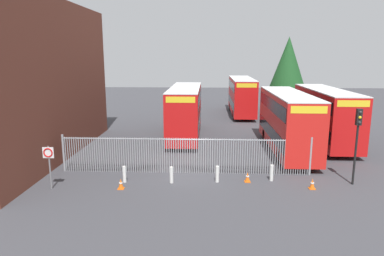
# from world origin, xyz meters

# --- Properties ---
(ground_plane) EXTENTS (100.00, 100.00, 0.00)m
(ground_plane) POSITION_xyz_m (0.00, 8.00, 0.00)
(ground_plane) COLOR #3D3D42
(depot_building_brick) EXTENTS (6.75, 17.93, 10.82)m
(depot_building_brick) POSITION_xyz_m (-11.98, 3.31, 5.41)
(depot_building_brick) COLOR brown
(depot_building_brick) RESTS_ON ground
(palisade_fence) EXTENTS (15.31, 0.14, 2.35)m
(palisade_fence) POSITION_xyz_m (-0.24, 0.00, 1.18)
(palisade_fence) COLOR gray
(palisade_fence) RESTS_ON ground
(double_decker_bus_near_gate) EXTENTS (2.54, 10.81, 4.42)m
(double_decker_bus_near_gate) POSITION_xyz_m (7.05, 5.35, 2.42)
(double_decker_bus_near_gate) COLOR red
(double_decker_bus_near_gate) RESTS_ON ground
(double_decker_bus_behind_fence_left) EXTENTS (2.54, 10.81, 4.42)m
(double_decker_bus_behind_fence_left) POSITION_xyz_m (10.74, 8.19, 2.42)
(double_decker_bus_behind_fence_left) COLOR red
(double_decker_bus_behind_fence_left) RESTS_ON ground
(double_decker_bus_behind_fence_right) EXTENTS (2.54, 10.81, 4.42)m
(double_decker_bus_behind_fence_right) POSITION_xyz_m (-0.85, 9.71, 2.42)
(double_decker_bus_behind_fence_right) COLOR red
(double_decker_bus_behind_fence_right) RESTS_ON ground
(double_decker_bus_far_back) EXTENTS (2.54, 10.81, 4.42)m
(double_decker_bus_far_back) POSITION_xyz_m (5.19, 21.96, 2.42)
(double_decker_bus_far_back) COLOR red
(double_decker_bus_far_back) RESTS_ON ground
(bollard_near_left) EXTENTS (0.20, 0.20, 0.95)m
(bollard_near_left) POSITION_xyz_m (-3.60, -1.78, 0.47)
(bollard_near_left) COLOR silver
(bollard_near_left) RESTS_ON ground
(bollard_center_front) EXTENTS (0.20, 0.20, 0.95)m
(bollard_center_front) POSITION_xyz_m (-0.90, -1.79, 0.47)
(bollard_center_front) COLOR silver
(bollard_center_front) RESTS_ON ground
(bollard_near_right) EXTENTS (0.20, 0.20, 0.95)m
(bollard_near_right) POSITION_xyz_m (1.70, -1.52, 0.47)
(bollard_near_right) COLOR silver
(bollard_near_right) RESTS_ON ground
(bollard_far_right) EXTENTS (0.20, 0.20, 0.95)m
(bollard_far_right) POSITION_xyz_m (4.85, -1.16, 0.47)
(bollard_far_right) COLOR silver
(bollard_far_right) RESTS_ON ground
(traffic_cone_by_gate) EXTENTS (0.34, 0.34, 0.59)m
(traffic_cone_by_gate) POSITION_xyz_m (-3.56, -2.82, 0.29)
(traffic_cone_by_gate) COLOR orange
(traffic_cone_by_gate) RESTS_ON ground
(traffic_cone_mid_forecourt) EXTENTS (0.34, 0.34, 0.59)m
(traffic_cone_mid_forecourt) POSITION_xyz_m (6.84, -2.35, 0.29)
(traffic_cone_mid_forecourt) COLOR orange
(traffic_cone_mid_forecourt) RESTS_ON ground
(traffic_cone_near_kerb) EXTENTS (0.34, 0.34, 0.59)m
(traffic_cone_near_kerb) POSITION_xyz_m (3.44, -1.43, 0.29)
(traffic_cone_near_kerb) COLOR orange
(traffic_cone_near_kerb) RESTS_ON ground
(speed_limit_sign_post) EXTENTS (0.60, 0.14, 2.40)m
(speed_limit_sign_post) POSITION_xyz_m (-7.35, -3.00, 1.78)
(speed_limit_sign_post) COLOR slate
(speed_limit_sign_post) RESTS_ON ground
(traffic_light_kerbside) EXTENTS (0.28, 0.33, 4.30)m
(traffic_light_kerbside) POSITION_xyz_m (9.32, -1.55, 2.99)
(traffic_light_kerbside) COLOR black
(traffic_light_kerbside) RESTS_ON ground
(tree_tall_back) EXTENTS (4.69, 4.69, 9.45)m
(tree_tall_back) POSITION_xyz_m (11.40, 25.77, 6.09)
(tree_tall_back) COLOR #4C3823
(tree_tall_back) RESTS_ON ground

